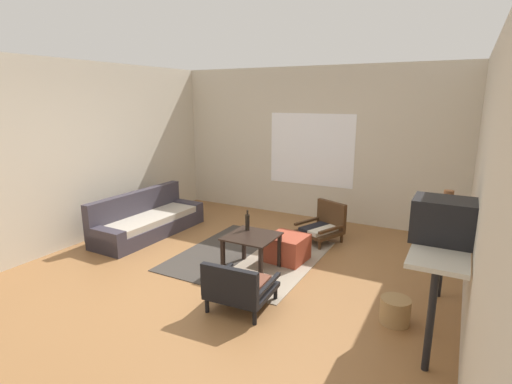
# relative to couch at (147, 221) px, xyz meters

# --- Properties ---
(ground_plane) EXTENTS (7.80, 7.80, 0.00)m
(ground_plane) POSITION_rel_couch_xyz_m (1.97, -0.84, -0.22)
(ground_plane) COLOR olive
(far_wall_with_window) EXTENTS (5.60, 0.13, 2.70)m
(far_wall_with_window) POSITION_rel_couch_xyz_m (1.97, 2.22, 1.13)
(far_wall_with_window) COLOR beige
(far_wall_with_window) RESTS_ON ground
(side_wall_right) EXTENTS (0.12, 6.60, 2.70)m
(side_wall_right) POSITION_rel_couch_xyz_m (4.63, -0.54, 1.13)
(side_wall_right) COLOR beige
(side_wall_right) RESTS_ON ground
(side_wall_left) EXTENTS (0.12, 6.60, 2.70)m
(side_wall_left) POSITION_rel_couch_xyz_m (-0.69, -0.54, 1.13)
(side_wall_left) COLOR beige
(side_wall_left) RESTS_ON ground
(area_rug) EXTENTS (1.82, 2.09, 0.01)m
(area_rug) POSITION_rel_couch_xyz_m (1.91, -0.02, -0.21)
(area_rug) COLOR #38332D
(area_rug) RESTS_ON ground
(couch) EXTENTS (0.73, 1.96, 0.68)m
(couch) POSITION_rel_couch_xyz_m (0.00, 0.00, 0.00)
(couch) COLOR #38333D
(couch) RESTS_ON ground
(coffee_table) EXTENTS (0.61, 0.61, 0.48)m
(coffee_table) POSITION_rel_couch_xyz_m (2.17, -0.42, 0.17)
(coffee_table) COLOR black
(coffee_table) RESTS_ON ground
(armchair_by_window) EXTENTS (0.73, 0.75, 0.60)m
(armchair_by_window) POSITION_rel_couch_xyz_m (2.62, 1.06, 0.04)
(armchair_by_window) COLOR #472D19
(armchair_by_window) RESTS_ON ground
(armchair_striped_foreground) EXTENTS (0.66, 0.66, 0.55)m
(armchair_striped_foreground) POSITION_rel_couch_xyz_m (2.50, -1.31, 0.04)
(armchair_striped_foreground) COLOR black
(armchair_striped_foreground) RESTS_ON ground
(ottoman_orange) EXTENTS (0.52, 0.52, 0.36)m
(ottoman_orange) POSITION_rel_couch_xyz_m (2.44, 0.09, -0.04)
(ottoman_orange) COLOR #993D28
(ottoman_orange) RESTS_ON ground
(console_shelf) EXTENTS (0.46, 1.51, 0.91)m
(console_shelf) POSITION_rel_couch_xyz_m (4.32, -0.71, 0.59)
(console_shelf) COLOR beige
(console_shelf) RESTS_ON ground
(crt_television) EXTENTS (0.54, 0.41, 0.39)m
(crt_television) POSITION_rel_couch_xyz_m (4.32, -0.77, 0.89)
(crt_television) COLOR black
(crt_television) RESTS_ON console_shelf
(clay_vase) EXTENTS (0.25, 0.25, 0.38)m
(clay_vase) POSITION_rel_couch_xyz_m (4.32, -0.34, 0.82)
(clay_vase) COLOR #935B38
(clay_vase) RESTS_ON console_shelf
(glass_bottle) EXTENTS (0.06, 0.06, 0.27)m
(glass_bottle) POSITION_rel_couch_xyz_m (2.01, -0.26, 0.37)
(glass_bottle) COLOR black
(glass_bottle) RESTS_ON coffee_table
(wicker_basket) EXTENTS (0.29, 0.29, 0.26)m
(wicker_basket) POSITION_rel_couch_xyz_m (3.98, -0.80, -0.09)
(wicker_basket) COLOR #9E7A4C
(wicker_basket) RESTS_ON ground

